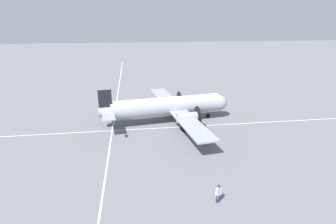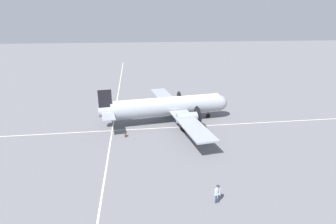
# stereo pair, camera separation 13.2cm
# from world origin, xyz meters

# --- Properties ---
(ground_plane) EXTENTS (300.00, 300.00, 0.00)m
(ground_plane) POSITION_xyz_m (0.00, 0.00, 0.00)
(ground_plane) COLOR slate
(apron_line_eastwest) EXTENTS (120.00, 0.16, 0.01)m
(apron_line_eastwest) POSITION_xyz_m (0.00, 8.04, 0.00)
(apron_line_eastwest) COLOR silver
(apron_line_eastwest) RESTS_ON ground_plane
(apron_line_northsouth) EXTENTS (0.16, 120.00, 0.01)m
(apron_line_northsouth) POSITION_xyz_m (-2.14, 0.00, 0.00)
(apron_line_northsouth) COLOR silver
(apron_line_northsouth) RESTS_ON ground_plane
(airliner_main) EXTENTS (23.86, 19.18, 5.53)m
(airliner_main) POSITION_xyz_m (0.05, -0.38, 2.44)
(airliner_main) COLOR #9399A3
(airliner_main) RESTS_ON ground_plane
(crew_foreground) EXTENTS (0.33, 0.55, 1.66)m
(crew_foreground) POSITION_xyz_m (-18.65, -1.53, 1.04)
(crew_foreground) COLOR navy
(crew_foreground) RESTS_ON ground_plane
(suitcase_near_door) EXTENTS (0.41, 0.18, 0.58)m
(suitcase_near_door) POSITION_xyz_m (-4.40, 6.20, 0.27)
(suitcase_near_door) COLOR #47331E
(suitcase_near_door) RESTS_ON ground_plane
(traffic_cone) EXTENTS (0.49, 0.49, 0.64)m
(traffic_cone) POSITION_xyz_m (-6.90, -4.33, 0.30)
(traffic_cone) COLOR orange
(traffic_cone) RESTS_ON ground_plane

